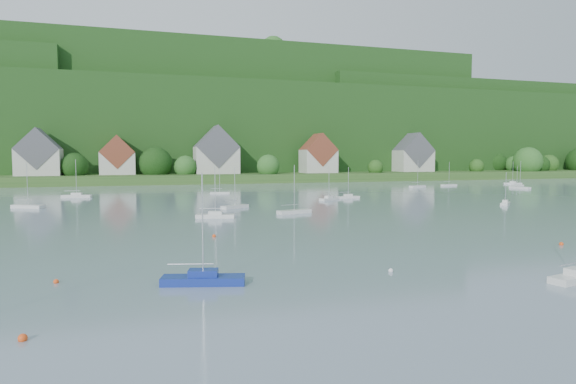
{
  "coord_description": "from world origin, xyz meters",
  "views": [
    {
      "loc": [
        -23.65,
        3.77,
        9.37
      ],
      "look_at": [
        -1.69,
        75.0,
        4.0
      ],
      "focal_mm": 30.7,
      "sensor_mm": 36.0,
      "label": 1
    }
  ],
  "objects": [
    {
      "name": "far_sailboat_cluster",
      "position": [
        17.85,
        115.06,
        0.37
      ],
      "size": [
        180.29,
        79.52,
        8.71
      ],
      "color": "silver",
      "rests_on": "ground"
    },
    {
      "name": "mooring_buoy_3",
      "position": [
        -15.16,
        60.62,
        0.0
      ],
      "size": [
        0.44,
        0.44,
        0.44
      ],
      "primitive_type": "sphere",
      "color": "#F7511A",
      "rests_on": "ground"
    },
    {
      "name": "far_shore_strip",
      "position": [
        0.0,
        200.0,
        1.5
      ],
      "size": [
        600.0,
        60.0,
        3.0
      ],
      "primitive_type": "cube",
      "color": "#2D5720",
      "rests_on": "ground"
    },
    {
      "name": "mooring_buoy_0",
      "position": [
        -29.38,
        31.13,
        0.0
      ],
      "size": [
        0.48,
        0.48,
        0.48
      ],
      "primitive_type": "sphere",
      "color": "#F7511A",
      "rests_on": "ground"
    },
    {
      "name": "near_sailboat_1",
      "position": [
        -19.12,
        39.62,
        0.44
      ],
      "size": [
        6.31,
        3.19,
        8.21
      ],
      "rotation": [
        0.0,
        0.0,
        -0.26
      ],
      "color": "navy",
      "rests_on": "ground"
    },
    {
      "name": "mooring_buoy_2",
      "position": [
        19.25,
        44.51,
        0.0
      ],
      "size": [
        0.44,
        0.44,
        0.44
      ],
      "primitive_type": "sphere",
      "color": "#F7511A",
      "rests_on": "ground"
    },
    {
      "name": "forested_ridge",
      "position": [
        0.39,
        268.57,
        22.89
      ],
      "size": [
        620.0,
        181.22,
        69.89
      ],
      "color": "#144014",
      "rests_on": "ground"
    },
    {
      "name": "village_building_4",
      "position": [
        90.0,
        190.0,
        9.59
      ],
      "size": [
        15.0,
        10.4,
        16.5
      ],
      "color": "beige",
      "rests_on": "far_shore_strip"
    },
    {
      "name": "near_sailboat_3",
      "position": [
        7.9,
        32.24,
        0.4
      ],
      "size": [
        5.35,
        2.58,
        6.97
      ],
      "rotation": [
        0.0,
        0.0,
        0.23
      ],
      "color": "silver",
      "rests_on": "ground"
    },
    {
      "name": "mooring_buoy_5",
      "position": [
        -29.53,
        43.18,
        0.0
      ],
      "size": [
        0.4,
        0.4,
        0.4
      ],
      "primitive_type": "sphere",
      "color": "#F7511A",
      "rests_on": "ground"
    },
    {
      "name": "village_building_0",
      "position": [
        -55.0,
        187.0,
        9.51
      ],
      "size": [
        14.0,
        10.4,
        16.0
      ],
      "color": "beige",
      "rests_on": "far_shore_strip"
    },
    {
      "name": "mooring_buoy_1",
      "position": [
        -4.04,
        38.98,
        0.0
      ],
      "size": [
        0.39,
        0.39,
        0.39
      ],
      "primitive_type": "sphere",
      "color": "white",
      "rests_on": "ground"
    },
    {
      "name": "village_building_3",
      "position": [
        45.0,
        186.0,
        9.43
      ],
      "size": [
        13.0,
        10.4,
        15.5
      ],
      "color": "beige",
      "rests_on": "far_shore_strip"
    },
    {
      "name": "village_building_2",
      "position": [
        5.0,
        188.0,
        10.27
      ],
      "size": [
        16.0,
        11.44,
        18.0
      ],
      "color": "beige",
      "rests_on": "far_shore_strip"
    },
    {
      "name": "village_building_1",
      "position": [
        -30.0,
        189.0,
        8.75
      ],
      "size": [
        12.0,
        9.36,
        14.0
      ],
      "color": "beige",
      "rests_on": "far_shore_strip"
    }
  ]
}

